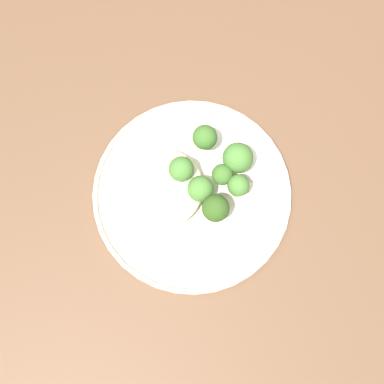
{
  "coord_description": "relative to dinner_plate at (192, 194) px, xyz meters",
  "views": [
    {
      "loc": [
        -0.02,
        -0.16,
        1.46
      ],
      "look_at": [
        0.02,
        0.01,
        0.76
      ],
      "focal_mm": 47.06,
      "sensor_mm": 36.0,
      "label": 1
    }
  ],
  "objects": [
    {
      "name": "broccoli_floret_right_tilted",
      "position": [
        0.03,
        0.07,
        0.04
      ],
      "size": [
        0.04,
        0.04,
        0.06
      ],
      "color": "#7A994C",
      "rests_on": "dinner_plate"
    },
    {
      "name": "seared_scallop_center_golden",
      "position": [
        -0.04,
        0.02,
        0.01
      ],
      "size": [
        0.03,
        0.03,
        0.02
      ],
      "color": "#E5C689",
      "rests_on": "dinner_plate"
    },
    {
      "name": "seared_scallop_on_noodles",
      "position": [
        -0.01,
        0.04,
        0.01
      ],
      "size": [
        0.03,
        0.03,
        0.01
      ],
      "color": "beige",
      "rests_on": "dinner_plate"
    },
    {
      "name": "broccoli_floret_near_rim",
      "position": [
        0.02,
        -0.04,
        0.04
      ],
      "size": [
        0.04,
        0.04,
        0.06
      ],
      "color": "#7A994C",
      "rests_on": "dinner_plate"
    },
    {
      "name": "broccoli_floret_center_pile",
      "position": [
        0.06,
        -0.01,
        0.04
      ],
      "size": [
        0.03,
        0.03,
        0.05
      ],
      "color": "#7A994C",
      "rests_on": "dinner_plate"
    },
    {
      "name": "seared_scallop_half_hidden",
      "position": [
        -0.02,
        -0.02,
        0.01
      ],
      "size": [
        0.03,
        0.03,
        0.01
      ],
      "color": "beige",
      "rests_on": "dinner_plate"
    },
    {
      "name": "broccoli_floret_split_head",
      "position": [
        0.07,
        0.03,
        0.04
      ],
      "size": [
        0.04,
        0.04,
        0.06
      ],
      "color": "#7A994C",
      "rests_on": "dinner_plate"
    },
    {
      "name": "seared_scallop_tiny_bay",
      "position": [
        -0.03,
        -0.0,
        0.01
      ],
      "size": [
        0.03,
        0.03,
        0.01
      ],
      "color": "#E5C689",
      "rests_on": "dinner_plate"
    },
    {
      "name": "ground",
      "position": [
        -0.02,
        -0.01,
        -0.75
      ],
      "size": [
        6.0,
        6.0,
        0.0
      ],
      "primitive_type": "plane",
      "color": "#2D2B28"
    },
    {
      "name": "broccoli_floret_small_sprig",
      "position": [
        -0.01,
        0.03,
        0.04
      ],
      "size": [
        0.04,
        0.04,
        0.06
      ],
      "color": "#7A994C",
      "rests_on": "dinner_plate"
    },
    {
      "name": "dinner_plate",
      "position": [
        0.0,
        0.0,
        0.0
      ],
      "size": [
        0.29,
        0.29,
        0.02
      ],
      "color": "beige",
      "rests_on": "wooden_dining_table"
    },
    {
      "name": "broccoli_floret_left_leaning",
      "position": [
        0.01,
        -0.0,
        0.03
      ],
      "size": [
        0.04,
        0.04,
        0.05
      ],
      "color": "#89A356",
      "rests_on": "dinner_plate"
    },
    {
      "name": "seared_scallop_large_seared",
      "position": [
        -0.08,
        0.03,
        0.01
      ],
      "size": [
        0.03,
        0.03,
        0.02
      ],
      "color": "#DBB77A",
      "rests_on": "dinner_plate"
    },
    {
      "name": "wooden_dining_table",
      "position": [
        -0.02,
        -0.01,
        -0.09
      ],
      "size": [
        1.4,
        1.0,
        0.74
      ],
      "color": "brown",
      "rests_on": "ground"
    },
    {
      "name": "noodle_bed",
      "position": [
        -0.05,
        0.01,
        0.02
      ],
      "size": [
        0.13,
        0.12,
        0.04
      ],
      "color": "beige",
      "rests_on": "dinner_plate"
    },
    {
      "name": "onion_sliver_curled_piece",
      "position": [
        0.08,
        0.01,
        0.01
      ],
      "size": [
        0.04,
        0.03,
        0.0
      ],
      "primitive_type": "cube",
      "rotation": [
        0.0,
        0.0,
        5.59
      ],
      "color": "silver",
      "rests_on": "dinner_plate"
    },
    {
      "name": "seared_scallop_rear_pale",
      "position": [
        -0.06,
        0.01,
        0.01
      ],
      "size": [
        0.03,
        0.03,
        0.01
      ],
      "color": "beige",
      "rests_on": "dinner_plate"
    },
    {
      "name": "seared_scallop_tilted_round",
      "position": [
        -0.07,
        -0.02,
        0.01
      ],
      "size": [
        0.03,
        0.03,
        0.02
      ],
      "color": "#E5C689",
      "rests_on": "dinner_plate"
    },
    {
      "name": "onion_sliver_short_strip",
      "position": [
        0.0,
        -0.03,
        0.01
      ],
      "size": [
        0.04,
        0.03,
        0.0
      ],
      "primitive_type": "cube",
      "rotation": [
        0.0,
        0.0,
        3.78
      ],
      "color": "silver",
      "rests_on": "dinner_plate"
    },
    {
      "name": "broccoli_floret_beside_noodles",
      "position": [
        0.05,
        0.01,
        0.04
      ],
      "size": [
        0.03,
        0.03,
        0.05
      ],
      "color": "#89A356",
      "rests_on": "dinner_plate"
    },
    {
      "name": "onion_sliver_long_sliver",
      "position": [
        0.01,
        0.01,
        0.01
      ],
      "size": [
        0.04,
        0.04,
        0.0
      ],
      "primitive_type": "cube",
      "rotation": [
        0.0,
        0.0,
        5.5
      ],
      "color": "silver",
      "rests_on": "dinner_plate"
    },
    {
      "name": "onion_sliver_pale_crescent",
      "position": [
        0.07,
        -0.04,
        0.01
      ],
      "size": [
        0.03,
        0.05,
        0.0
      ],
      "primitive_type": "cube",
      "rotation": [
        0.0,
        0.0,
        1.17
      ],
      "color": "silver",
      "rests_on": "dinner_plate"
    }
  ]
}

